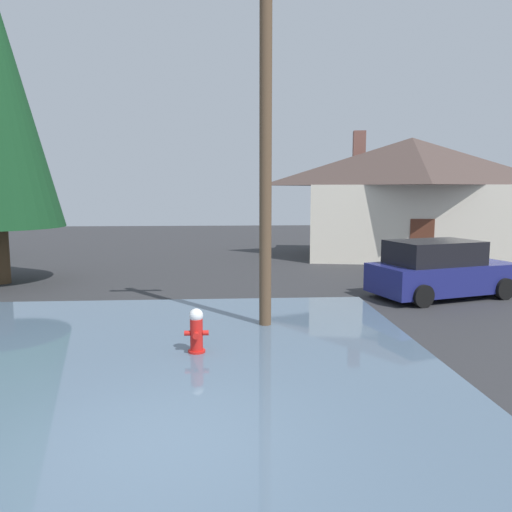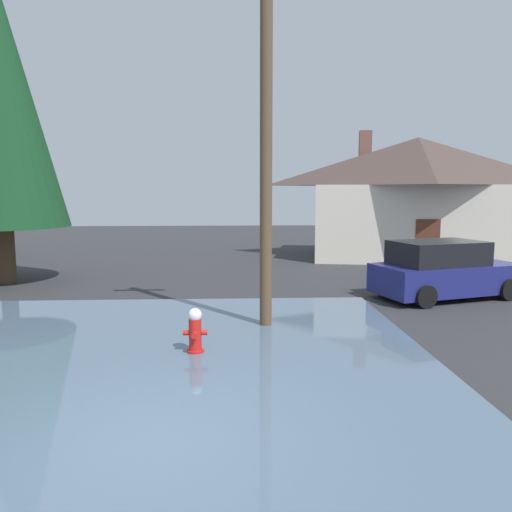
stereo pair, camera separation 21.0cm
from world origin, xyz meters
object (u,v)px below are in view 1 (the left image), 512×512
at_px(utility_pole, 266,135).
at_px(parked_car, 440,270).
at_px(fire_hydrant, 196,333).
at_px(house, 410,196).

relative_size(utility_pole, parked_car, 1.83).
bearing_deg(utility_pole, fire_hydrant, -127.79).
height_order(fire_hydrant, house, house).
xyz_separation_m(fire_hydrant, house, (9.51, 14.09, 2.49)).
height_order(utility_pole, house, utility_pole).
bearing_deg(fire_hydrant, house, 56.00).
height_order(fire_hydrant, parked_car, parked_car).
bearing_deg(house, fire_hydrant, -124.00).
xyz_separation_m(fire_hydrant, utility_pole, (1.50, 1.94, 3.98)).
relative_size(utility_pole, house, 0.76).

